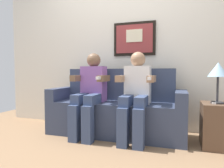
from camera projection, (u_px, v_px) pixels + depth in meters
ground_plane at (108, 142)px, 2.49m from camera, size 5.49×5.49×0.00m
back_wall_assembly at (125, 43)px, 3.14m from camera, size 4.23×0.10×2.60m
couch at (116, 112)px, 2.78m from camera, size 1.83×0.58×0.90m
person_on_left at (90, 91)px, 2.70m from camera, size 0.46×0.56×1.11m
person_on_right at (136, 92)px, 2.51m from camera, size 0.46×0.56×1.11m
side_table_right at (220, 125)px, 2.29m from camera, size 0.40×0.40×0.50m
table_lamp at (218, 71)px, 2.26m from camera, size 0.22×0.22×0.46m
spare_remote_on_table at (213, 103)px, 2.28m from camera, size 0.04×0.13×0.02m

